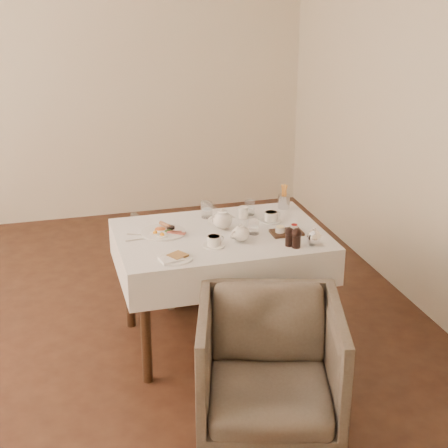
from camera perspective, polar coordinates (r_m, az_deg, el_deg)
table at (r=4.29m, az=-0.29°, el=-2.22°), size 1.28×0.88×0.75m
armchair_near at (r=3.69m, az=3.81°, el=-11.61°), size 0.93×0.94×0.70m
armchair_far at (r=5.13m, az=-3.19°, el=-2.36°), size 0.75×0.76×0.59m
breakfast_plate at (r=4.26m, az=-5.06°, el=-0.63°), size 0.28×0.28×0.03m
side_plate at (r=3.89m, az=-4.09°, el=-2.85°), size 0.20×0.19×0.02m
teapot_centre at (r=4.28m, az=-0.15°, el=0.46°), size 0.18×0.15×0.14m
teapot_front at (r=4.10m, az=1.40°, el=-0.70°), size 0.18×0.16×0.12m
creamer at (r=4.48m, az=1.62°, el=0.98°), size 0.07×0.07×0.08m
teacup_near at (r=4.04m, az=-0.85°, el=-1.47°), size 0.13×0.13×0.06m
teacup_far at (r=4.43m, az=3.92°, el=0.57°), size 0.13×0.13×0.07m
glass_left at (r=4.49m, az=-1.43°, el=1.19°), size 0.08×0.08×0.10m
glass_mid at (r=4.22m, az=2.50°, el=-0.24°), size 0.08×0.08×0.09m
glass_right at (r=4.54m, az=2.15°, el=1.37°), size 0.07×0.07×0.09m
condiment_board at (r=4.25m, az=5.20°, el=-0.61°), size 0.19×0.13×0.05m
pepper_mill_left at (r=4.06m, az=5.45°, el=-1.05°), size 0.07×0.07×0.12m
pepper_mill_right at (r=4.04m, az=6.04°, el=-1.15°), size 0.08×0.08×0.12m
silver_pot at (r=4.09m, az=7.49°, el=-0.99°), size 0.11×0.09×0.11m
fries_cup at (r=4.66m, az=5.01°, el=2.19°), size 0.08×0.08×0.17m
cutlery_fork at (r=4.24m, az=-6.77°, el=-0.90°), size 0.19×0.09×0.00m
cutlery_knife at (r=4.18m, az=-6.88°, el=-1.26°), size 0.20×0.03×0.00m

